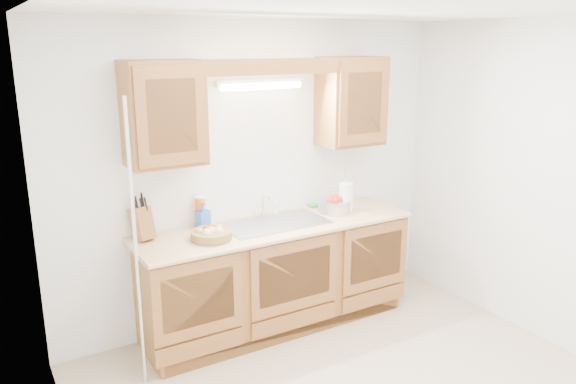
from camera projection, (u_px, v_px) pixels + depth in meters
room at (370, 222)px, 3.44m from camera, size 3.52×3.50×2.50m
base_cabinets at (275, 276)px, 4.65m from camera, size 2.20×0.60×0.86m
countertop at (276, 226)px, 4.52m from camera, size 2.30×0.63×0.04m
upper_cabinet_left at (163, 113)px, 3.99m from camera, size 0.55×0.33×0.75m
upper_cabinet_right at (351, 101)px, 4.81m from camera, size 0.55×0.33×0.75m
valance at (275, 66)px, 4.20m from camera, size 2.20×0.05×0.12m
fluorescent_fixture at (261, 84)px, 4.43m from camera, size 0.76×0.08×0.08m
sink at (275, 232)px, 4.55m from camera, size 0.84×0.46×0.36m
wire_shelf_pole at (136, 249)px, 3.69m from camera, size 0.03×0.03×2.00m
outlet_plate at (349, 173)px, 5.17m from camera, size 0.08×0.01×0.12m
fruit_basket at (211, 234)px, 4.16m from camera, size 0.37×0.37×0.10m
knife_block at (142, 223)px, 4.14m from camera, size 0.17×0.23×0.35m
orange_canister at (201, 211)px, 4.43m from camera, size 0.11×0.11×0.24m
soap_bottle at (203, 215)px, 4.40m from camera, size 0.11×0.11×0.21m
sponge at (315, 206)px, 4.99m from camera, size 0.12×0.08×0.02m
paper_towel at (346, 197)px, 4.83m from camera, size 0.15×0.15×0.30m
apple_bowl at (334, 205)px, 4.82m from camera, size 0.29×0.29×0.14m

